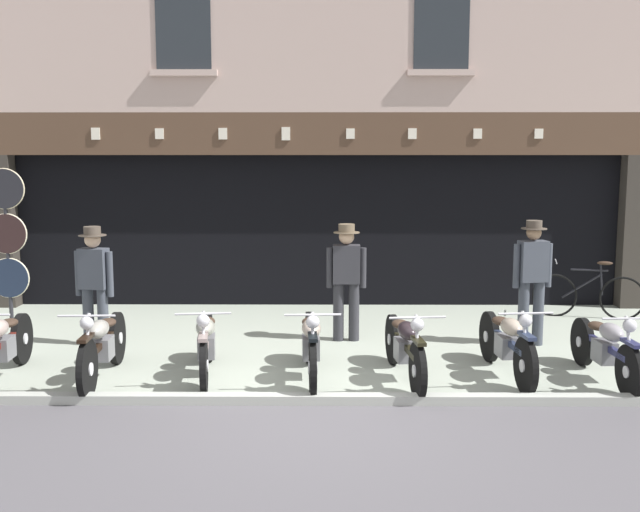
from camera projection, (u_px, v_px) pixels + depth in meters
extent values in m
cube|color=#97A090|center=(317.00, 310.00, 13.03)|extent=(23.22, 10.00, 0.08)
cube|color=#A4A79F|center=(312.00, 403.00, 8.15)|extent=(23.22, 0.16, 0.18)
cube|color=black|center=(318.00, 220.00, 15.12)|extent=(10.32, 4.00, 2.60)
cube|color=#332D28|center=(3.00, 231.00, 13.06)|extent=(0.44, 0.36, 2.60)
cube|color=#332D28|center=(633.00, 232.00, 12.99)|extent=(0.44, 0.36, 2.60)
cube|color=#23282D|center=(317.00, 222.00, 13.37)|extent=(9.87, 0.03, 2.18)
cube|color=#4D3727|center=(317.00, 134.00, 12.73)|extent=(11.22, 0.24, 0.70)
cube|color=silver|center=(96.00, 134.00, 12.62)|extent=(0.14, 0.03, 0.20)
cube|color=silver|center=(159.00, 134.00, 12.62)|extent=(0.14, 0.03, 0.18)
cube|color=silver|center=(223.00, 134.00, 12.61)|extent=(0.14, 0.03, 0.19)
cube|color=silver|center=(286.00, 134.00, 12.60)|extent=(0.14, 0.03, 0.22)
cube|color=silver|center=(350.00, 134.00, 12.60)|extent=(0.14, 0.03, 0.17)
cube|color=silver|center=(412.00, 134.00, 12.59)|extent=(0.14, 0.03, 0.18)
cube|color=silver|center=(478.00, 134.00, 12.58)|extent=(0.14, 0.03, 0.17)
cube|color=silver|center=(539.00, 134.00, 12.58)|extent=(0.14, 0.03, 0.16)
cube|color=#BCA196|center=(317.00, 31.00, 12.58)|extent=(11.22, 0.40, 2.67)
cube|color=#23282D|center=(183.00, 29.00, 12.38)|extent=(0.90, 0.02, 1.30)
cube|color=#BCA196|center=(184.00, 73.00, 12.44)|extent=(1.10, 0.12, 0.10)
cube|color=#23282D|center=(442.00, 29.00, 12.35)|extent=(0.90, 0.02, 1.30)
cube|color=#BCA196|center=(441.00, 73.00, 12.41)|extent=(1.10, 0.12, 0.10)
cylinder|color=black|center=(22.00, 339.00, 9.63)|extent=(0.12, 0.65, 0.64)
cylinder|color=silver|center=(22.00, 339.00, 9.63)|extent=(0.12, 0.15, 0.14)
cube|color=#5B1B15|center=(3.00, 342.00, 8.97)|extent=(0.14, 1.20, 0.07)
cube|color=slate|center=(3.00, 348.00, 8.98)|extent=(0.22, 0.33, 0.26)
ellipsoid|color=#38281E|center=(9.00, 323.00, 9.17)|extent=(0.22, 0.31, 0.10)
cylinder|color=black|center=(87.00, 369.00, 8.27)|extent=(0.09, 0.66, 0.66)
cylinder|color=silver|center=(87.00, 369.00, 8.27)|extent=(0.11, 0.15, 0.14)
cylinder|color=black|center=(117.00, 338.00, 9.64)|extent=(0.10, 0.66, 0.66)
cylinder|color=silver|center=(117.00, 338.00, 9.64)|extent=(0.12, 0.15, 0.14)
cube|color=black|center=(103.00, 342.00, 8.94)|extent=(0.12, 1.27, 0.07)
cube|color=slate|center=(103.00, 348.00, 8.95)|extent=(0.21, 0.33, 0.26)
ellipsoid|color=gray|center=(98.00, 329.00, 8.75)|extent=(0.24, 0.47, 0.20)
ellipsoid|color=#38281E|center=(107.00, 323.00, 9.16)|extent=(0.21, 0.31, 0.10)
cube|color=black|center=(86.00, 338.00, 8.23)|extent=(0.11, 0.36, 0.04)
sphere|color=silver|center=(87.00, 323.00, 8.26)|extent=(0.15, 0.15, 0.15)
cylinder|color=silver|center=(86.00, 316.00, 8.25)|extent=(0.62, 0.05, 0.02)
cylinder|color=silver|center=(87.00, 342.00, 8.27)|extent=(0.05, 0.28, 0.60)
cylinder|color=black|center=(204.00, 366.00, 8.47)|extent=(0.14, 0.63, 0.62)
cylinder|color=silver|center=(204.00, 366.00, 8.47)|extent=(0.11, 0.15, 0.14)
cylinder|color=black|center=(209.00, 337.00, 9.76)|extent=(0.15, 0.63, 0.62)
cylinder|color=silver|center=(209.00, 337.00, 9.76)|extent=(0.12, 0.15, 0.14)
cube|color=gray|center=(206.00, 341.00, 9.10)|extent=(0.20, 1.21, 0.07)
cube|color=slate|center=(206.00, 346.00, 9.11)|extent=(0.23, 0.34, 0.26)
ellipsoid|color=gray|center=(205.00, 327.00, 8.91)|extent=(0.27, 0.48, 0.20)
ellipsoid|color=#38281E|center=(207.00, 321.00, 9.31)|extent=(0.23, 0.32, 0.10)
cube|color=gray|center=(203.00, 337.00, 8.42)|extent=(0.14, 0.37, 0.04)
sphere|color=silver|center=(203.00, 321.00, 8.45)|extent=(0.15, 0.15, 0.15)
cylinder|color=silver|center=(203.00, 314.00, 8.44)|extent=(0.62, 0.09, 0.02)
cylinder|color=silver|center=(203.00, 340.00, 8.46)|extent=(0.06, 0.26, 0.61)
cylinder|color=black|center=(313.00, 368.00, 8.33)|extent=(0.10, 0.66, 0.65)
cylinder|color=silver|center=(313.00, 368.00, 8.33)|extent=(0.11, 0.15, 0.14)
cylinder|color=black|center=(309.00, 337.00, 9.68)|extent=(0.11, 0.66, 0.65)
cylinder|color=silver|center=(309.00, 337.00, 9.68)|extent=(0.12, 0.15, 0.14)
cube|color=black|center=(311.00, 342.00, 8.99)|extent=(0.14, 1.25, 0.07)
cube|color=slate|center=(311.00, 347.00, 9.00)|extent=(0.22, 0.33, 0.26)
ellipsoid|color=#AA9889|center=(311.00, 328.00, 8.80)|extent=(0.24, 0.47, 0.20)
ellipsoid|color=#38281E|center=(310.00, 322.00, 9.21)|extent=(0.22, 0.31, 0.10)
cube|color=black|center=(313.00, 337.00, 8.28)|extent=(0.12, 0.36, 0.04)
sphere|color=silver|center=(313.00, 322.00, 8.32)|extent=(0.15, 0.15, 0.15)
cylinder|color=silver|center=(313.00, 315.00, 8.31)|extent=(0.62, 0.06, 0.02)
cylinder|color=silver|center=(313.00, 341.00, 8.33)|extent=(0.05, 0.25, 0.62)
cylinder|color=black|center=(418.00, 371.00, 8.26)|extent=(0.14, 0.63, 0.63)
cylinder|color=silver|center=(418.00, 371.00, 8.26)|extent=(0.11, 0.15, 0.14)
cylinder|color=black|center=(393.00, 339.00, 9.63)|extent=(0.15, 0.63, 0.63)
cylinder|color=silver|center=(393.00, 339.00, 9.63)|extent=(0.12, 0.15, 0.14)
cube|color=black|center=(404.00, 344.00, 8.93)|extent=(0.21, 1.29, 0.07)
cube|color=slate|center=(404.00, 350.00, 8.94)|extent=(0.23, 0.34, 0.26)
ellipsoid|color=black|center=(408.00, 331.00, 8.74)|extent=(0.27, 0.48, 0.20)
ellipsoid|color=#38281E|center=(400.00, 324.00, 9.15)|extent=(0.23, 0.32, 0.10)
cube|color=black|center=(418.00, 341.00, 8.21)|extent=(0.14, 0.37, 0.04)
sphere|color=silver|center=(417.00, 325.00, 8.25)|extent=(0.15, 0.15, 0.15)
cylinder|color=silver|center=(417.00, 317.00, 8.23)|extent=(0.62, 0.09, 0.02)
cylinder|color=silver|center=(417.00, 344.00, 8.26)|extent=(0.06, 0.23, 0.62)
cylinder|color=black|center=(526.00, 366.00, 8.42)|extent=(0.13, 0.65, 0.64)
cylinder|color=silver|center=(526.00, 366.00, 8.42)|extent=(0.11, 0.15, 0.14)
cylinder|color=black|center=(489.00, 336.00, 9.75)|extent=(0.14, 0.65, 0.64)
cylinder|color=silver|center=(489.00, 336.00, 9.75)|extent=(0.12, 0.15, 0.14)
cube|color=#252F47|center=(507.00, 340.00, 9.07)|extent=(0.18, 1.23, 0.07)
cube|color=slate|center=(506.00, 346.00, 9.08)|extent=(0.23, 0.34, 0.26)
ellipsoid|color=tan|center=(512.00, 327.00, 8.88)|extent=(0.26, 0.48, 0.20)
ellipsoid|color=#38281E|center=(501.00, 321.00, 9.28)|extent=(0.23, 0.32, 0.10)
cube|color=#252F47|center=(527.00, 336.00, 8.38)|extent=(0.13, 0.37, 0.04)
sphere|color=silver|center=(525.00, 320.00, 8.41)|extent=(0.15, 0.15, 0.15)
cylinder|color=silver|center=(526.00, 313.00, 8.40)|extent=(0.62, 0.08, 0.02)
cylinder|color=silver|center=(525.00, 339.00, 8.42)|extent=(0.06, 0.29, 0.60)
cylinder|color=black|center=(630.00, 372.00, 8.27)|extent=(0.10, 0.61, 0.60)
cylinder|color=silver|center=(630.00, 372.00, 8.27)|extent=(0.11, 0.14, 0.13)
cylinder|color=black|center=(582.00, 342.00, 9.57)|extent=(0.11, 0.61, 0.60)
cylinder|color=silver|center=(582.00, 342.00, 9.57)|extent=(0.12, 0.14, 0.13)
cube|color=#25274E|center=(605.00, 346.00, 8.90)|extent=(0.14, 1.21, 0.07)
cube|color=slate|center=(605.00, 352.00, 8.91)|extent=(0.22, 0.33, 0.26)
ellipsoid|color=gray|center=(612.00, 332.00, 8.72)|extent=(0.25, 0.47, 0.20)
ellipsoid|color=#38281E|center=(597.00, 326.00, 9.11)|extent=(0.22, 0.31, 0.10)
cube|color=#25274E|center=(631.00, 343.00, 8.22)|extent=(0.12, 0.37, 0.04)
sphere|color=silver|center=(630.00, 326.00, 8.26)|extent=(0.15, 0.15, 0.15)
cylinder|color=silver|center=(630.00, 318.00, 8.25)|extent=(0.62, 0.06, 0.02)
cylinder|color=silver|center=(629.00, 345.00, 8.27)|extent=(0.05, 0.29, 0.60)
cylinder|color=#3D424C|center=(103.00, 316.00, 10.52)|extent=(0.15, 0.15, 0.82)
cylinder|color=#3D424C|center=(88.00, 316.00, 10.56)|extent=(0.15, 0.15, 0.82)
cube|color=#3D424C|center=(94.00, 269.00, 10.44)|extent=(0.41, 0.29, 0.56)
cube|color=silver|center=(98.00, 262.00, 10.55)|extent=(0.14, 0.05, 0.31)
cube|color=brown|center=(98.00, 263.00, 10.56)|extent=(0.05, 0.02, 0.29)
cylinder|color=#3D424C|center=(110.00, 274.00, 10.41)|extent=(0.09, 0.09, 0.62)
cylinder|color=#3D424C|center=(78.00, 273.00, 10.50)|extent=(0.09, 0.09, 0.62)
sphere|color=beige|center=(93.00, 240.00, 10.39)|extent=(0.22, 0.22, 0.22)
cylinder|color=#4C4238|center=(92.00, 235.00, 10.38)|extent=(0.37, 0.37, 0.01)
cylinder|color=#4C4238|center=(92.00, 231.00, 10.37)|extent=(0.23, 0.23, 0.12)
cylinder|color=#2D2D33|center=(354.00, 311.00, 10.79)|extent=(0.15, 0.15, 0.85)
cylinder|color=#2D2D33|center=(338.00, 311.00, 10.79)|extent=(0.15, 0.15, 0.85)
cube|color=#2D2D33|center=(346.00, 264.00, 10.70)|extent=(0.38, 0.22, 0.54)
cube|color=white|center=(346.00, 258.00, 10.80)|extent=(0.14, 0.02, 0.30)
cube|color=brown|center=(346.00, 259.00, 10.82)|extent=(0.05, 0.01, 0.28)
cylinder|color=#2D2D33|center=(363.00, 268.00, 10.70)|extent=(0.09, 0.09, 0.57)
cylinder|color=#2D2D33|center=(330.00, 268.00, 10.70)|extent=(0.09, 0.09, 0.57)
sphere|color=tan|center=(347.00, 237.00, 10.64)|extent=(0.22, 0.22, 0.22)
cylinder|color=brown|center=(347.00, 232.00, 10.63)|extent=(0.37, 0.37, 0.01)
cylinder|color=brown|center=(347.00, 228.00, 10.63)|extent=(0.23, 0.23, 0.12)
cylinder|color=#3D424C|center=(538.00, 312.00, 10.54)|extent=(0.15, 0.15, 0.92)
cylinder|color=#3D424C|center=(523.00, 313.00, 10.50)|extent=(0.15, 0.15, 0.92)
cube|color=#3D424C|center=(533.00, 261.00, 10.42)|extent=(0.41, 0.29, 0.56)
cube|color=white|center=(529.00, 255.00, 10.52)|extent=(0.14, 0.04, 0.32)
cube|color=navy|center=(529.00, 256.00, 10.54)|extent=(0.05, 0.02, 0.29)
cylinder|color=#3D424C|center=(549.00, 265.00, 10.47)|extent=(0.09, 0.09, 0.60)
cylinder|color=#3D424C|center=(516.00, 266.00, 10.39)|extent=(0.09, 0.09, 0.60)
sphere|color=#9E7A5B|center=(534.00, 233.00, 10.37)|extent=(0.20, 0.20, 0.20)
cylinder|color=#4C4238|center=(534.00, 229.00, 10.36)|extent=(0.35, 0.35, 0.01)
cylinder|color=#4C4238|center=(534.00, 225.00, 10.35)|extent=(0.21, 0.21, 0.11)
cylinder|color=#232328|center=(8.00, 252.00, 11.58)|extent=(0.06, 0.06, 2.29)
cylinder|color=black|center=(4.00, 189.00, 11.42)|extent=(0.60, 0.03, 0.60)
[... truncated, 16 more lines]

